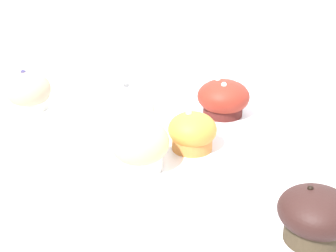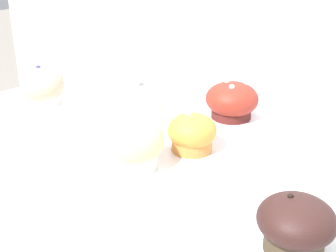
# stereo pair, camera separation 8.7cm
# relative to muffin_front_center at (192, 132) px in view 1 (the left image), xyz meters

# --- Properties ---
(wall_back) EXTENTS (3.20, 0.10, 1.80)m
(wall_back) POSITION_rel_muffin_front_center_xyz_m (-0.05, 0.65, -0.02)
(wall_back) COLOR silver
(wall_back) RESTS_ON ground
(muffin_front_center) EXTENTS (0.09, 0.09, 0.08)m
(muffin_front_center) POSITION_rel_muffin_front_center_xyz_m (0.00, 0.00, 0.00)
(muffin_front_center) COLOR #C87A39
(muffin_front_center) RESTS_ON display_counter
(muffin_back_left) EXTENTS (0.11, 0.11, 0.08)m
(muffin_back_left) POSITION_rel_muffin_front_center_xyz_m (-0.04, 0.18, 0.00)
(muffin_back_left) COLOR #4D1B18
(muffin_back_left) RESTS_ON display_counter
(muffin_back_right) EXTENTS (0.10, 0.10, 0.09)m
(muffin_back_right) POSITION_rel_muffin_front_center_xyz_m (-0.41, -0.05, 0.01)
(muffin_back_right) COLOR silver
(muffin_back_right) RESTS_ON display_counter
(muffin_front_left) EXTENTS (0.10, 0.10, 0.08)m
(muffin_front_left) POSITION_rel_muffin_front_center_xyz_m (0.28, -0.13, 0.01)
(muffin_front_left) COLOR #3E3121
(muffin_front_left) RESTS_ON display_counter
(muffin_front_right) EXTENTS (0.10, 0.10, 0.09)m
(muffin_front_right) POSITION_rel_muffin_front_center_xyz_m (-0.03, -0.11, 0.01)
(muffin_front_right) COLOR white
(muffin_front_right) RESTS_ON display_counter
(coffee_cup) EXTENTS (0.08, 0.12, 0.08)m
(coffee_cup) POSITION_rel_muffin_front_center_xyz_m (-0.35, 0.23, 0.01)
(coffee_cup) COLOR white
(coffee_cup) RESTS_ON display_counter
(price_card) EXTENTS (0.06, 0.05, 0.06)m
(price_card) POSITION_rel_muffin_front_center_xyz_m (-0.17, 0.08, -0.00)
(price_card) COLOR white
(price_card) RESTS_ON display_counter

